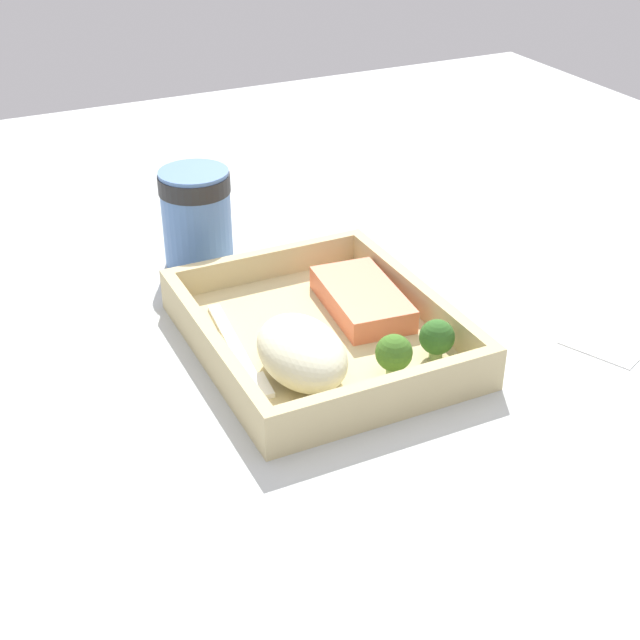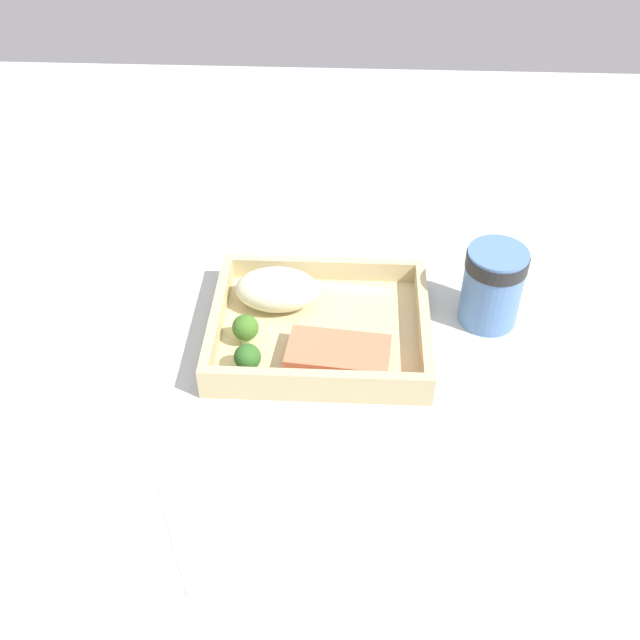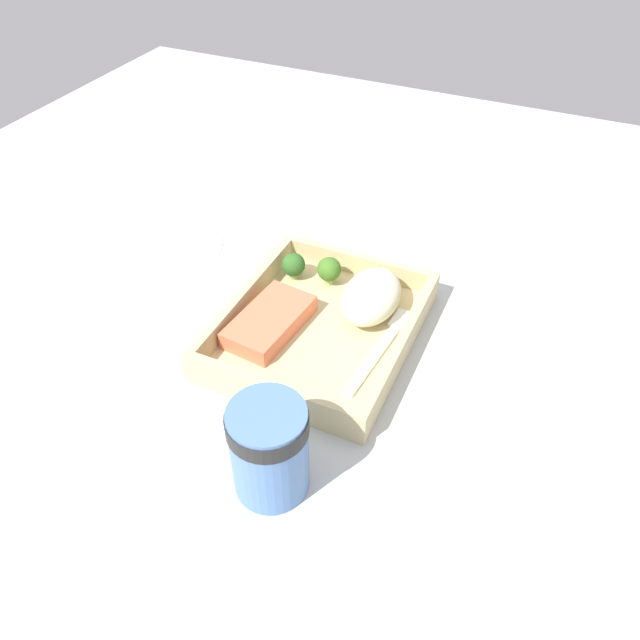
% 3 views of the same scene
% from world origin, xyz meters
% --- Properties ---
extents(ground_plane, '(1.60, 1.60, 0.02)m').
position_xyz_m(ground_plane, '(0.00, 0.00, -0.01)').
color(ground_plane, '#B2B8B7').
extents(takeout_tray, '(0.26, 0.22, 0.01)m').
position_xyz_m(takeout_tray, '(0.00, 0.00, 0.01)').
color(takeout_tray, tan).
rests_on(takeout_tray, ground_plane).
extents(tray_rim, '(0.26, 0.22, 0.03)m').
position_xyz_m(tray_rim, '(0.00, 0.00, 0.03)').
color(tray_rim, tan).
rests_on(tray_rim, takeout_tray).
extents(salmon_fillet, '(0.12, 0.08, 0.02)m').
position_xyz_m(salmon_fillet, '(-0.02, 0.06, 0.02)').
color(salmon_fillet, '#E46F4C').
rests_on(salmon_fillet, takeout_tray).
extents(mashed_potatoes, '(0.10, 0.07, 0.05)m').
position_xyz_m(mashed_potatoes, '(0.06, -0.04, 0.04)').
color(mashed_potatoes, beige).
rests_on(mashed_potatoes, takeout_tray).
extents(broccoli_floret_1, '(0.03, 0.03, 0.04)m').
position_xyz_m(broccoli_floret_1, '(0.08, 0.07, 0.03)').
color(broccoli_floret_1, '#85A55F').
rests_on(broccoli_floret_1, takeout_tray).
extents(broccoli_floret_2, '(0.03, 0.03, 0.04)m').
position_xyz_m(broccoli_floret_2, '(0.09, 0.03, 0.03)').
color(broccoli_floret_2, '#8BAE62').
rests_on(broccoli_floret_2, takeout_tray).
extents(fork, '(0.16, 0.03, 0.00)m').
position_xyz_m(fork, '(0.00, -0.08, 0.01)').
color(fork, white).
rests_on(fork, takeout_tray).
extents(paper_cup, '(0.07, 0.07, 0.10)m').
position_xyz_m(paper_cup, '(-0.21, -0.04, 0.06)').
color(paper_cup, '#5077B0').
rests_on(paper_cup, ground_plane).
extents(receipt_slip, '(0.12, 0.16, 0.00)m').
position_xyz_m(receipt_slip, '(0.10, 0.28, 0.00)').
color(receipt_slip, white).
rests_on(receipt_slip, ground_plane).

